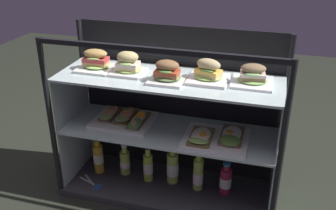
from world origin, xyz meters
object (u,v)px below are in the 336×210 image
object	(u,v)px
open_sandwich_tray_far_right	(216,138)
kitchen_scissors	(95,186)
plated_roll_sandwich_center	(208,73)
juice_bottle_back_left	(198,174)
juice_bottle_tucked_behind	(148,166)
juice_bottle_front_fourth	(173,167)
plated_roll_sandwich_mid_left	(96,62)
plated_roll_sandwich_near_left_corner	(167,73)
juice_bottle_front_left_end	(98,157)
open_sandwich_tray_right_of_center	(124,118)
plated_roll_sandwich_mid_right	(128,65)
juice_bottle_near_post	(125,162)
plated_roll_sandwich_near_right_corner	(253,77)
juice_bottle_front_right_end	(226,180)

from	to	relation	value
open_sandwich_tray_far_right	kitchen_scissors	world-z (taller)	open_sandwich_tray_far_right
plated_roll_sandwich_center	juice_bottle_back_left	world-z (taller)	plated_roll_sandwich_center
plated_roll_sandwich_center	juice_bottle_tucked_behind	world-z (taller)	plated_roll_sandwich_center
plated_roll_sandwich_center	kitchen_scissors	distance (m)	0.97
open_sandwich_tray_far_right	juice_bottle_front_fourth	distance (m)	0.40
plated_roll_sandwich_mid_left	juice_bottle_back_left	bearing A→B (deg)	0.35
plated_roll_sandwich_near_left_corner	juice_bottle_front_left_end	size ratio (longest dim) A/B	0.75
juice_bottle_tucked_behind	kitchen_scissors	bearing A→B (deg)	-152.24
open_sandwich_tray_right_of_center	juice_bottle_tucked_behind	world-z (taller)	open_sandwich_tray_right_of_center
kitchen_scissors	juice_bottle_back_left	bearing A→B (deg)	14.41
plated_roll_sandwich_near_left_corner	plated_roll_sandwich_mid_right	bearing A→B (deg)	167.55
juice_bottle_near_post	kitchen_scissors	distance (m)	0.23
plated_roll_sandwich_center	open_sandwich_tray_right_of_center	world-z (taller)	plated_roll_sandwich_center
open_sandwich_tray_right_of_center	juice_bottle_front_left_end	size ratio (longest dim) A/B	1.43
plated_roll_sandwich_mid_left	plated_roll_sandwich_near_left_corner	bearing A→B (deg)	-8.26
juice_bottle_front_fourth	open_sandwich_tray_right_of_center	bearing A→B (deg)	-176.27
plated_roll_sandwich_near_right_corner	juice_bottle_near_post	xyz separation A→B (m)	(-0.72, 0.00, -0.64)
plated_roll_sandwich_center	juice_bottle_front_fourth	world-z (taller)	plated_roll_sandwich_center
plated_roll_sandwich_near_left_corner	kitchen_scissors	bearing A→B (deg)	-168.42
plated_roll_sandwich_mid_right	juice_bottle_front_fourth	bearing A→B (deg)	8.92
juice_bottle_front_left_end	juice_bottle_near_post	bearing A→B (deg)	9.96
juice_bottle_front_right_end	kitchen_scissors	xyz separation A→B (m)	(-0.75, -0.16, -0.08)
plated_roll_sandwich_center	juice_bottle_front_right_end	xyz separation A→B (m)	(0.13, 0.01, -0.64)
plated_roll_sandwich_mid_left	open_sandwich_tray_right_of_center	world-z (taller)	plated_roll_sandwich_mid_left
plated_roll_sandwich_mid_right	plated_roll_sandwich_near_left_corner	distance (m)	0.24
juice_bottle_tucked_behind	plated_roll_sandwich_near_left_corner	bearing A→B (deg)	-24.53
kitchen_scissors	juice_bottle_near_post	bearing A→B (deg)	55.02
juice_bottle_front_fourth	plated_roll_sandwich_center	bearing A→B (deg)	-7.11
juice_bottle_front_left_end	kitchen_scissors	size ratio (longest dim) A/B	1.31
plated_roll_sandwich_near_left_corner	juice_bottle_front_right_end	world-z (taller)	plated_roll_sandwich_near_left_corner
open_sandwich_tray_right_of_center	plated_roll_sandwich_near_right_corner	bearing A→B (deg)	1.36
plated_roll_sandwich_mid_left	plated_roll_sandwich_near_right_corner	xyz separation A→B (m)	(0.84, 0.03, -0.01)
plated_roll_sandwich_mid_left	plated_roll_sandwich_center	distance (m)	0.62
plated_roll_sandwich_mid_right	plated_roll_sandwich_center	bearing A→B (deg)	1.84
open_sandwich_tray_far_right	juice_bottle_back_left	world-z (taller)	open_sandwich_tray_far_right
plated_roll_sandwich_mid_left	juice_bottle_front_left_end	xyz separation A→B (m)	(-0.04, -0.00, -0.63)
open_sandwich_tray_far_right	plated_roll_sandwich_center	bearing A→B (deg)	137.63
kitchen_scissors	plated_roll_sandwich_center	bearing A→B (deg)	13.74
plated_roll_sandwich_near_left_corner	juice_bottle_front_fourth	distance (m)	0.64
plated_roll_sandwich_mid_left	juice_bottle_front_right_end	distance (m)	0.99
open_sandwich_tray_far_right	juice_bottle_front_right_end	bearing A→B (deg)	48.99
plated_roll_sandwich_mid_right	juice_bottle_front_left_end	bearing A→B (deg)	177.58
plated_roll_sandwich_center	open_sandwich_tray_right_of_center	distance (m)	0.58
plated_roll_sandwich_mid_right	juice_bottle_front_right_end	xyz separation A→B (m)	(0.56, 0.02, -0.65)
plated_roll_sandwich_center	plated_roll_sandwich_near_right_corner	world-z (taller)	plated_roll_sandwich_center
plated_roll_sandwich_mid_right	plated_roll_sandwich_center	world-z (taller)	plated_roll_sandwich_mid_right
juice_bottle_front_left_end	juice_bottle_front_right_end	size ratio (longest dim) A/B	1.18
juice_bottle_back_left	juice_bottle_front_fourth	bearing A→B (deg)	171.54
juice_bottle_near_post	juice_bottle_back_left	xyz separation A→B (m)	(0.47, -0.02, 0.02)
juice_bottle_front_left_end	juice_bottle_tucked_behind	bearing A→B (deg)	0.33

